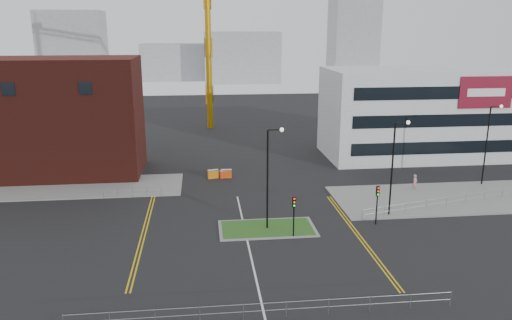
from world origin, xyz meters
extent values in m
plane|color=black|center=(0.00, 0.00, 0.00)|extent=(200.00, 200.00, 0.00)
cube|color=slate|center=(-20.00, 22.00, 0.06)|extent=(28.00, 8.00, 0.12)
cube|color=slate|center=(22.00, 14.00, 0.06)|extent=(24.00, 10.00, 0.12)
cube|color=slate|center=(2.00, 8.00, 0.04)|extent=(8.60, 4.60, 0.08)
cube|color=#21531B|center=(2.00, 8.00, 0.06)|extent=(8.00, 4.00, 0.12)
cube|color=#451611|center=(-20.00, 28.00, 7.00)|extent=(18.00, 10.00, 14.00)
cube|color=black|center=(-24.00, 22.98, 11.00)|extent=(1.40, 0.10, 1.40)
cube|color=black|center=(-16.00, 22.98, 11.00)|extent=(1.40, 0.10, 1.40)
cube|color=silver|center=(26.00, 32.00, 6.00)|extent=(25.00, 12.00, 12.00)
cube|color=black|center=(26.00, 25.98, 2.50)|extent=(22.00, 0.10, 1.60)
cube|color=black|center=(26.00, 25.98, 6.00)|extent=(22.00, 0.10, 1.60)
cube|color=black|center=(26.00, 25.98, 9.50)|extent=(22.00, 0.10, 1.60)
cube|color=maroon|center=(32.00, 25.92, 9.50)|extent=(7.00, 0.15, 4.00)
cube|color=white|center=(32.00, 25.82, 9.50)|extent=(5.00, 0.05, 1.00)
cylinder|color=#BE820B|center=(-2.00, 55.00, 17.17)|extent=(1.00, 1.00, 34.34)
cylinder|color=black|center=(2.00, 8.00, 4.50)|extent=(0.16, 0.16, 9.00)
cylinder|color=black|center=(2.60, 8.00, 9.00)|extent=(1.20, 0.10, 0.10)
sphere|color=silver|center=(3.20, 8.00, 9.00)|extent=(0.36, 0.36, 0.36)
cylinder|color=black|center=(14.00, 10.00, 4.50)|extent=(0.16, 0.16, 9.00)
cylinder|color=black|center=(14.60, 10.00, 9.00)|extent=(1.20, 0.10, 0.10)
sphere|color=silver|center=(15.20, 10.00, 9.00)|extent=(0.36, 0.36, 0.36)
cylinder|color=black|center=(28.00, 18.00, 4.50)|extent=(0.16, 0.16, 9.00)
cylinder|color=black|center=(28.60, 18.00, 9.00)|extent=(1.20, 0.10, 0.10)
sphere|color=silver|center=(29.20, 18.00, 9.00)|extent=(0.36, 0.36, 0.36)
cylinder|color=black|center=(4.00, 6.00, 1.50)|extent=(0.12, 0.12, 3.00)
cube|color=black|center=(4.00, 6.00, 3.20)|extent=(0.28, 0.22, 0.90)
sphere|color=red|center=(4.00, 5.87, 3.50)|extent=(0.18, 0.18, 0.18)
sphere|color=orange|center=(4.00, 5.87, 3.20)|extent=(0.18, 0.18, 0.18)
sphere|color=#0CCC33|center=(4.00, 5.87, 2.90)|extent=(0.18, 0.18, 0.18)
cylinder|color=black|center=(12.00, 8.00, 1.50)|extent=(0.12, 0.12, 3.00)
cube|color=black|center=(12.00, 8.00, 3.20)|extent=(0.28, 0.22, 0.90)
sphere|color=red|center=(12.00, 7.87, 3.50)|extent=(0.18, 0.18, 0.18)
sphere|color=orange|center=(12.00, 7.87, 3.20)|extent=(0.18, 0.18, 0.18)
sphere|color=#0CCC33|center=(12.00, 7.87, 2.90)|extent=(0.18, 0.18, 0.18)
cylinder|color=gray|center=(0.00, -6.00, 1.05)|extent=(24.00, 0.04, 0.04)
cylinder|color=gray|center=(0.00, -6.00, 0.55)|extent=(24.00, 0.04, 0.04)
cylinder|color=gray|center=(12.00, -6.00, 0.55)|extent=(0.05, 0.05, 1.10)
cylinder|color=gray|center=(-11.00, 18.00, 1.05)|extent=(6.00, 0.04, 0.04)
cylinder|color=gray|center=(-11.00, 18.00, 0.55)|extent=(6.00, 0.04, 0.04)
cylinder|color=gray|center=(-14.00, 18.00, 0.55)|extent=(0.05, 0.05, 1.10)
cylinder|color=gray|center=(-8.00, 18.00, 0.55)|extent=(0.05, 0.05, 1.10)
cylinder|color=gray|center=(20.50, 11.50, 1.05)|extent=(19.01, 5.04, 0.04)
cylinder|color=gray|center=(20.50, 11.50, 0.55)|extent=(19.01, 5.04, 0.04)
cylinder|color=gray|center=(11.00, 9.00, 0.55)|extent=(0.05, 0.05, 1.10)
cube|color=silver|center=(0.00, 2.00, 0.01)|extent=(0.15, 30.00, 0.01)
cube|color=gold|center=(-9.00, 10.00, 0.01)|extent=(0.12, 24.00, 0.01)
cube|color=gold|center=(-8.70, 10.00, 0.01)|extent=(0.12, 24.00, 0.01)
cube|color=gold|center=(9.50, 6.00, 0.01)|extent=(0.12, 20.00, 0.01)
cube|color=gold|center=(9.80, 6.00, 0.01)|extent=(0.12, 20.00, 0.01)
cube|color=gray|center=(-40.00, 120.00, 11.00)|extent=(18.00, 12.00, 22.00)
cube|color=gray|center=(10.00, 130.00, 8.00)|extent=(24.00, 12.00, 16.00)
cube|color=gray|center=(45.00, 125.00, 14.00)|extent=(14.00, 12.00, 28.00)
cube|color=gray|center=(-8.00, 140.00, 6.00)|extent=(30.00, 12.00, 12.00)
imported|color=#CF868A|center=(19.52, 16.84, 0.93)|extent=(0.81, 0.76, 1.86)
cube|color=orange|center=(-2.37, 24.00, 0.52)|extent=(1.31, 0.71, 1.04)
cube|color=silver|center=(-2.37, 24.00, 0.99)|extent=(1.31, 0.71, 0.12)
cube|color=#D9490C|center=(-0.78, 24.00, 0.51)|extent=(1.25, 0.48, 1.03)
cube|color=silver|center=(-0.78, 24.00, 0.98)|extent=(1.25, 0.48, 0.12)
cube|color=red|center=(-1.00, 24.00, 0.46)|extent=(1.16, 0.64, 0.92)
cube|color=silver|center=(-1.00, 24.00, 0.87)|extent=(1.16, 0.64, 0.11)
camera|label=1|loc=(-3.57, -33.00, 17.42)|focal=35.00mm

